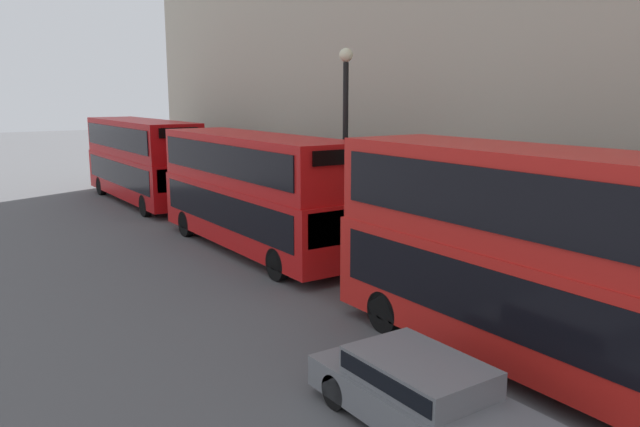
# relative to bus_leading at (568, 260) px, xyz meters

# --- Properties ---
(bus_leading) EXTENTS (2.59, 10.99, 4.48)m
(bus_leading) POSITION_rel_bus_leading_xyz_m (0.00, 0.00, 0.00)
(bus_leading) COLOR red
(bus_leading) RESTS_ON ground
(bus_second_in_queue) EXTENTS (2.59, 10.32, 4.13)m
(bus_second_in_queue) POSITION_rel_bus_leading_xyz_m (0.00, 12.45, -0.18)
(bus_second_in_queue) COLOR red
(bus_second_in_queue) RESTS_ON ground
(bus_third_in_queue) EXTENTS (2.59, 10.60, 4.21)m
(bus_third_in_queue) POSITION_rel_bus_leading_xyz_m (0.00, 24.56, -0.14)
(bus_third_in_queue) COLOR #B20C0F
(bus_third_in_queue) RESTS_ON ground
(car_dark_sedan) EXTENTS (1.77, 4.28, 1.21)m
(car_dark_sedan) POSITION_rel_bus_leading_xyz_m (-3.40, 0.26, -1.81)
(car_dark_sedan) COLOR slate
(car_dark_sedan) RESTS_ON ground
(street_lamp) EXTENTS (0.44, 0.44, 6.94)m
(street_lamp) POSITION_rel_bus_leading_xyz_m (1.93, 9.67, 1.79)
(street_lamp) COLOR black
(street_lamp) RESTS_ON ground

